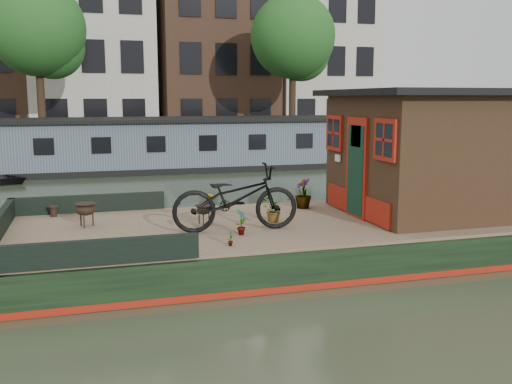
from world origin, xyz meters
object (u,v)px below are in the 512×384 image
object	(u,v)px
brazier_front	(204,215)
brazier_rear	(86,215)
cabin	(439,151)
potted_plant_a	(241,222)
bicycle	(236,198)

from	to	relation	value
brazier_front	brazier_rear	size ratio (longest dim) A/B	0.83
cabin	brazier_rear	size ratio (longest dim) A/B	9.45
cabin	potted_plant_a	world-z (taller)	cabin
bicycle	brazier_front	xyz separation A→B (m)	(-0.43, 0.64, -0.39)
brazier_rear	cabin	bearing A→B (deg)	-4.96
potted_plant_a	brazier_rear	world-z (taller)	potted_plant_a
bicycle	brazier_front	world-z (taller)	bicycle
bicycle	brazier_rear	size ratio (longest dim) A/B	5.12
brazier_front	cabin	bearing A→B (deg)	-2.05
bicycle	cabin	bearing A→B (deg)	-81.10
potted_plant_a	bicycle	bearing A→B (deg)	91.94
cabin	brazier_rear	xyz separation A→B (m)	(-6.73, 0.58, -1.02)
bicycle	brazier_rear	world-z (taller)	bicycle
potted_plant_a	brazier_front	xyz separation A→B (m)	(-0.44, 0.97, -0.05)
brazier_rear	bicycle	bearing A→B (deg)	-23.23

